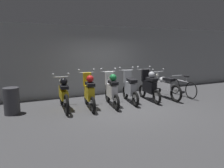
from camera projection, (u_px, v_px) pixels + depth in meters
name	position (u px, v px, depth m)	size (l,w,h in m)	color
ground_plane	(126.00, 106.00, 7.70)	(80.00, 80.00, 0.00)	#424244
back_wall	(99.00, 60.00, 9.60)	(16.00, 0.30, 2.92)	gray
motorbike_slot_0	(64.00, 94.00, 7.26)	(0.59, 1.95, 1.15)	black
motorbike_slot_1	(89.00, 92.00, 7.40)	(0.58, 1.68, 1.29)	black
motorbike_slot_2	(112.00, 90.00, 7.70)	(0.58, 1.67, 1.29)	black
motorbike_slot_3	(130.00, 88.00, 8.17)	(0.59, 1.67, 1.29)	black
motorbike_slot_4	(149.00, 86.00, 8.45)	(0.59, 1.68, 1.29)	black
motorbike_slot_5	(165.00, 86.00, 8.84)	(0.59, 1.95, 1.15)	black
bicycle	(183.00, 88.00, 9.19)	(0.50, 1.73, 0.89)	black
trash_bin	(12.00, 101.00, 6.75)	(0.47, 0.47, 0.83)	#38383D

